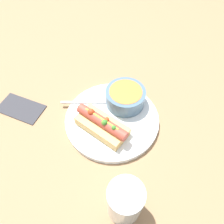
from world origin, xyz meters
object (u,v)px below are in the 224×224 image
Objects in this scene: soup_bowl at (125,96)px; drinking_glass at (125,202)px; spoon at (102,102)px; hot_dog at (102,124)px.

drinking_glass reaches higher than soup_bowl.
spoon is at bearing 163.48° from drinking_glass.
hot_dog is at bearing -62.66° from soup_bowl.
drinking_glass reaches higher than spoon.
drinking_glass reaches higher than hot_dog.
soup_bowl is 0.73× the size of spoon.
drinking_glass is (0.20, -0.05, 0.02)m from hot_dog.
soup_bowl is at bearing 1.22° from spoon.
soup_bowl is 0.30m from drinking_glass.
hot_dog is 0.21m from drinking_glass.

